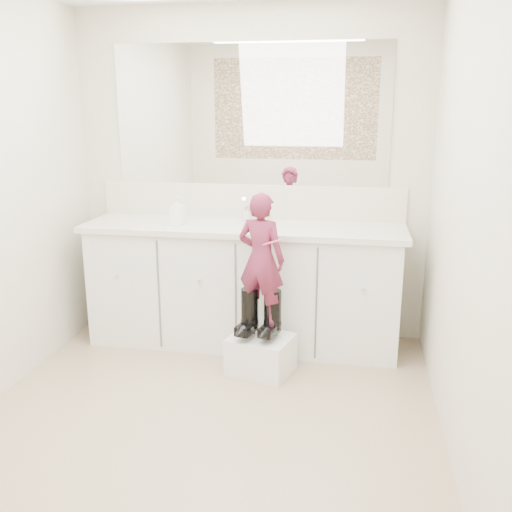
# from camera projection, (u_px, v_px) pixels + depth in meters

# --- Properties ---
(floor) EXTENTS (3.00, 3.00, 0.00)m
(floor) POSITION_uv_depth(u_px,v_px,m) (201.00, 430.00, 3.11)
(floor) COLOR #847356
(floor) RESTS_ON ground
(wall_back) EXTENTS (2.60, 0.00, 2.60)m
(wall_back) POSITION_uv_depth(u_px,v_px,m) (250.00, 176.00, 4.22)
(wall_back) COLOR beige
(wall_back) RESTS_ON floor
(wall_front) EXTENTS (2.60, 0.00, 2.60)m
(wall_front) POSITION_uv_depth(u_px,v_px,m) (22.00, 329.00, 1.37)
(wall_front) COLOR beige
(wall_front) RESTS_ON floor
(wall_right) EXTENTS (0.00, 3.00, 3.00)m
(wall_right) POSITION_uv_depth(u_px,v_px,m) (472.00, 223.00, 2.58)
(wall_right) COLOR beige
(wall_right) RESTS_ON floor
(vanity_cabinet) EXTENTS (2.20, 0.55, 0.85)m
(vanity_cabinet) POSITION_uv_depth(u_px,v_px,m) (244.00, 287.00, 4.16)
(vanity_cabinet) COLOR silver
(vanity_cabinet) RESTS_ON floor
(countertop) EXTENTS (2.28, 0.58, 0.04)m
(countertop) POSITION_uv_depth(u_px,v_px,m) (243.00, 228.00, 4.03)
(countertop) COLOR beige
(countertop) RESTS_ON vanity_cabinet
(backsplash) EXTENTS (2.28, 0.03, 0.25)m
(backsplash) POSITION_uv_depth(u_px,v_px,m) (250.00, 201.00, 4.26)
(backsplash) COLOR beige
(backsplash) RESTS_ON countertop
(mirror) EXTENTS (2.00, 0.02, 1.00)m
(mirror) POSITION_uv_depth(u_px,v_px,m) (250.00, 115.00, 4.10)
(mirror) COLOR white
(mirror) RESTS_ON wall_back
(dot_panel) EXTENTS (2.00, 0.01, 1.20)m
(dot_panel) POSITION_uv_depth(u_px,v_px,m) (3.00, 138.00, 1.26)
(dot_panel) COLOR #472819
(dot_panel) RESTS_ON wall_front
(faucet) EXTENTS (0.08, 0.08, 0.10)m
(faucet) POSITION_uv_depth(u_px,v_px,m) (247.00, 214.00, 4.17)
(faucet) COLOR silver
(faucet) RESTS_ON countertop
(cup) EXTENTS (0.10, 0.10, 0.09)m
(cup) POSITION_uv_depth(u_px,v_px,m) (266.00, 219.00, 4.02)
(cup) COLOR beige
(cup) RESTS_ON countertop
(soap_bottle) EXTENTS (0.10, 0.10, 0.20)m
(soap_bottle) POSITION_uv_depth(u_px,v_px,m) (177.00, 211.00, 4.02)
(soap_bottle) COLOR white
(soap_bottle) RESTS_ON countertop
(step_stool) EXTENTS (0.46, 0.41, 0.25)m
(step_stool) POSITION_uv_depth(u_px,v_px,m) (261.00, 354.00, 3.75)
(step_stool) COLOR white
(step_stool) RESTS_ON floor
(boot_left) EXTENTS (0.17, 0.24, 0.32)m
(boot_left) POSITION_uv_depth(u_px,v_px,m) (250.00, 313.00, 3.69)
(boot_left) COLOR black
(boot_left) RESTS_ON step_stool
(boot_right) EXTENTS (0.17, 0.24, 0.32)m
(boot_right) POSITION_uv_depth(u_px,v_px,m) (273.00, 314.00, 3.67)
(boot_right) COLOR black
(boot_right) RESTS_ON step_stool
(toddler) EXTENTS (0.35, 0.28, 0.85)m
(toddler) POSITION_uv_depth(u_px,v_px,m) (261.00, 259.00, 3.58)
(toddler) COLOR #9B2F54
(toddler) RESTS_ON step_stool
(toothbrush) EXTENTS (0.13, 0.05, 0.06)m
(toothbrush) POSITION_uv_depth(u_px,v_px,m) (271.00, 243.00, 3.49)
(toothbrush) COLOR #DF5686
(toothbrush) RESTS_ON toddler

